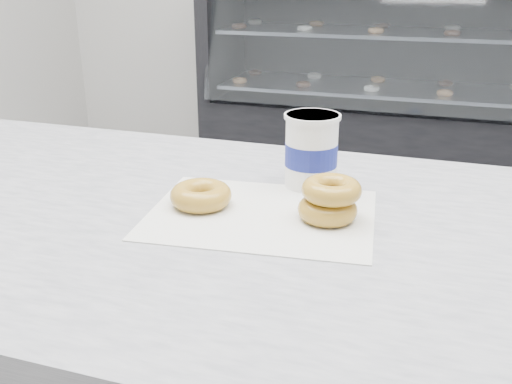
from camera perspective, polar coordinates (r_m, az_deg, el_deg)
display_case at (r=3.55m, az=14.95°, el=8.49°), size 2.40×0.74×1.25m
wax_paper at (r=0.87m, az=0.52°, el=-2.22°), size 0.37×0.29×0.00m
donut_single at (r=0.90m, az=-5.53°, el=-0.32°), size 0.13×0.13×0.03m
donut_stack at (r=0.85m, az=7.36°, el=-0.76°), size 0.12×0.12×0.06m
coffee_cup at (r=0.97m, az=5.55°, el=4.19°), size 0.09×0.09×0.13m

